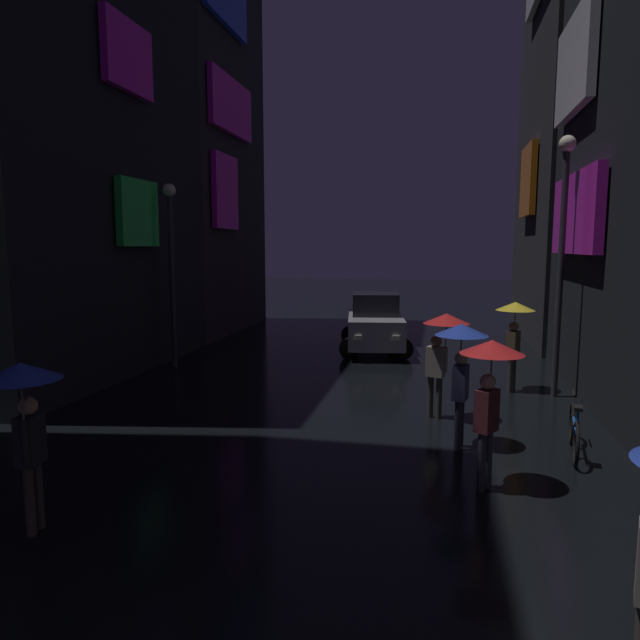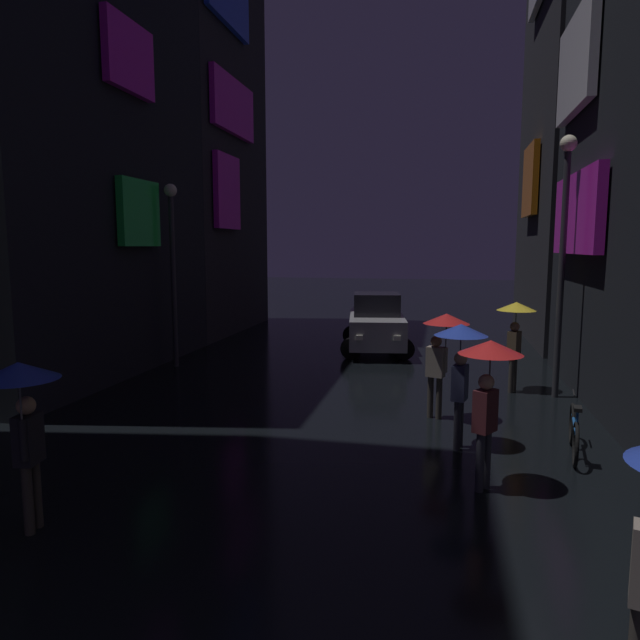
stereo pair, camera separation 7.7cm
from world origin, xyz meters
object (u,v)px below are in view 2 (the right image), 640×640
Objects in this scene: pedestrian_far_right_red at (443,336)px; pedestrian_foreground_right_yellow at (516,321)px; pedestrian_midstreet_left_blue at (461,351)px; pedestrian_midstreet_centre_red at (489,373)px; pedestrian_foreground_left_blue at (22,399)px; streetlamp_right_far at (563,238)px; bicycle_parked_at_storefront at (574,432)px; streetlamp_left_far at (172,253)px; car_distant at (376,323)px.

pedestrian_foreground_right_yellow is (1.67, 2.63, 0.00)m from pedestrian_far_right_red.
pedestrian_midstreet_left_blue is 1.00× the size of pedestrian_midstreet_centre_red.
streetlamp_right_far reaches higher than pedestrian_foreground_left_blue.
pedestrian_midstreet_centre_red is at bearing -78.32° from pedestrian_midstreet_left_blue.
streetlamp_right_far reaches higher than pedestrian_far_right_red.
pedestrian_foreground_left_blue is 1.00× the size of pedestrian_foreground_right_yellow.
bicycle_parked_at_storefront is at bearing -96.04° from streetlamp_right_far.
pedestrian_foreground_left_blue is at bearing -129.56° from pedestrian_far_right_red.
pedestrian_midstreet_centre_red is 0.41× the size of streetlamp_left_far.
pedestrian_foreground_left_blue is at bearing -101.64° from car_distant.
pedestrian_far_right_red is at bearing 100.80° from pedestrian_midstreet_left_blue.
pedestrian_midstreet_left_blue is 0.36× the size of streetlamp_right_far.
pedestrian_midstreet_centre_red is at bearing -39.61° from streetlamp_left_far.
pedestrian_far_right_red is 1.00× the size of pedestrian_foreground_right_yellow.
pedestrian_midstreet_left_blue is at bearing -74.43° from car_distant.
pedestrian_midstreet_left_blue is at bearing -33.14° from streetlamp_left_far.
pedestrian_midstreet_left_blue is at bearing 101.68° from pedestrian_midstreet_centre_red.
streetlamp_left_far is (-2.69, 9.28, 1.57)m from pedestrian_foreground_left_blue.
pedestrian_foreground_right_yellow is 1.17× the size of bicycle_parked_at_storefront.
streetlamp_left_far is at bearing -146.21° from car_distant.
bicycle_parked_at_storefront is 0.42× the size of car_distant.
pedestrian_foreground_left_blue is at bearing -140.12° from pedestrian_midstreet_left_blue.
pedestrian_midstreet_centre_red reaches higher than bicycle_parked_at_storefront.
pedestrian_midstreet_centre_red is 10.65m from car_distant.
pedestrian_midstreet_left_blue is at bearing -108.29° from pedestrian_foreground_right_yellow.
pedestrian_midstreet_centre_red is at bearing -133.47° from bicycle_parked_at_storefront.
streetlamp_left_far reaches higher than pedestrian_midstreet_centre_red.
streetlamp_left_far is (-9.12, 0.89, 1.57)m from pedestrian_foreground_right_yellow.
streetlamp_right_far is at bearing -24.18° from pedestrian_foreground_right_yellow.
streetlamp_left_far is at bearing 174.44° from pedestrian_foreground_right_yellow.
pedestrian_far_right_red is at bearing -25.27° from streetlamp_left_far.
bicycle_parked_at_storefront is (6.91, 4.19, -1.28)m from pedestrian_foreground_left_blue.
pedestrian_far_right_red and pedestrian_foreground_left_blue have the same top height.
streetlamp_left_far reaches higher than car_distant.
streetlamp_left_far is (-7.45, 3.52, 1.57)m from pedestrian_far_right_red.
streetlamp_right_far reaches higher than pedestrian_foreground_right_yellow.
pedestrian_foreground_left_blue is (-5.05, -4.22, 0.00)m from pedestrian_midstreet_left_blue.
pedestrian_foreground_left_blue is at bearing -73.83° from streetlamp_left_far.
pedestrian_far_right_red is at bearing -73.42° from car_distant.
bicycle_parked_at_storefront is at bearing -0.93° from pedestrian_midstreet_left_blue.
pedestrian_midstreet_left_blue is 6.58m from pedestrian_foreground_left_blue.
pedestrian_midstreet_left_blue and pedestrian_foreground_left_blue have the same top height.
pedestrian_foreground_left_blue reaches higher than car_distant.
pedestrian_foreground_right_yellow is at bearing 79.82° from pedestrian_midstreet_centre_red.
pedestrian_foreground_right_yellow is at bearing 71.71° from pedestrian_midstreet_left_blue.
bicycle_parked_at_storefront is 9.66m from car_distant.
bicycle_parked_at_storefront is at bearing -83.53° from pedestrian_foreground_right_yellow.
pedestrian_foreground_left_blue is 11.01m from streetlamp_right_far.
pedestrian_foreground_left_blue is 5.98m from pedestrian_midstreet_centre_red.
pedestrian_midstreet_centre_red is (0.34, -1.63, 0.00)m from pedestrian_midstreet_left_blue.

